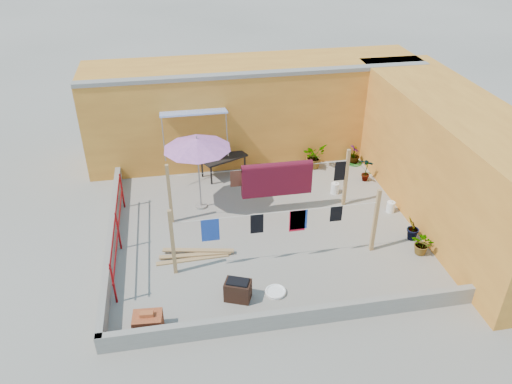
# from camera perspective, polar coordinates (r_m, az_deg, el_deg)

# --- Properties ---
(ground) EXTENTS (80.00, 80.00, 0.00)m
(ground) POSITION_cam_1_polar(r_m,az_deg,el_deg) (13.71, 1.09, -4.20)
(ground) COLOR #9E998E
(ground) RESTS_ON ground
(wall_back) EXTENTS (11.00, 3.27, 3.21)m
(wall_back) POSITION_cam_1_polar(r_m,az_deg,el_deg) (17.09, -0.29, 9.48)
(wall_back) COLOR orange
(wall_back) RESTS_ON ground
(wall_right) EXTENTS (2.40, 9.00, 3.20)m
(wall_right) POSITION_cam_1_polar(r_m,az_deg,el_deg) (14.68, 21.53, 3.30)
(wall_right) COLOR orange
(wall_right) RESTS_ON ground
(parapet_front) EXTENTS (8.30, 0.16, 0.44)m
(parapet_front) POSITION_cam_1_polar(r_m,az_deg,el_deg) (10.91, 4.87, -14.04)
(parapet_front) COLOR gray
(parapet_front) RESTS_ON ground
(parapet_left) EXTENTS (0.16, 7.30, 0.44)m
(parapet_left) POSITION_cam_1_polar(r_m,az_deg,el_deg) (13.52, -16.19, -5.07)
(parapet_left) COLOR gray
(parapet_left) RESTS_ON ground
(red_railing) EXTENTS (0.05, 4.20, 1.10)m
(red_railing) POSITION_cam_1_polar(r_m,az_deg,el_deg) (13.05, -15.56, -3.72)
(red_railing) COLOR maroon
(red_railing) RESTS_ON ground
(clothesline_rig) EXTENTS (5.09, 2.35, 1.80)m
(clothesline_rig) POSITION_cam_1_polar(r_m,az_deg,el_deg) (13.69, 2.29, 0.87)
(clothesline_rig) COLOR tan
(clothesline_rig) RESTS_ON ground
(patio_umbrella) EXTENTS (1.97, 1.97, 2.27)m
(patio_umbrella) POSITION_cam_1_polar(r_m,az_deg,el_deg) (13.71, -6.76, 5.46)
(patio_umbrella) COLOR gray
(patio_umbrella) RESTS_ON ground
(outdoor_table) EXTENTS (1.61, 1.26, 0.68)m
(outdoor_table) POSITION_cam_1_polar(r_m,az_deg,el_deg) (16.00, -3.76, 3.88)
(outdoor_table) COLOR black
(outdoor_table) RESTS_ON ground
(brick_stack) EXTENTS (0.64, 0.49, 0.53)m
(brick_stack) POSITION_cam_1_polar(r_m,az_deg,el_deg) (10.97, -12.23, -14.44)
(brick_stack) COLOR #9F4224
(brick_stack) RESTS_ON ground
(lumber_pile) EXTENTS (1.97, 0.57, 0.12)m
(lumber_pile) POSITION_cam_1_polar(r_m,az_deg,el_deg) (12.79, -6.94, -7.13)
(lumber_pile) COLOR tan
(lumber_pile) RESTS_ON ground
(brazier) EXTENTS (0.68, 0.57, 0.52)m
(brazier) POSITION_cam_1_polar(r_m,az_deg,el_deg) (11.43, -2.09, -11.13)
(brazier) COLOR #311B13
(brazier) RESTS_ON ground
(white_basin) EXTENTS (0.49, 0.49, 0.08)m
(white_basin) POSITION_cam_1_polar(r_m,az_deg,el_deg) (11.70, 2.25, -11.32)
(white_basin) COLOR white
(white_basin) RESTS_ON ground
(water_jug_a) EXTENTS (0.24, 0.24, 0.37)m
(water_jug_a) POSITION_cam_1_polar(r_m,az_deg,el_deg) (14.83, 15.13, -1.65)
(water_jug_a) COLOR white
(water_jug_a) RESTS_ON ground
(water_jug_b) EXTENTS (0.25, 0.25, 0.39)m
(water_jug_b) POSITION_cam_1_polar(r_m,az_deg,el_deg) (15.38, 9.00, 0.44)
(water_jug_b) COLOR white
(water_jug_b) RESTS_ON ground
(green_hose) EXTENTS (0.51, 0.51, 0.08)m
(green_hose) POSITION_cam_1_polar(r_m,az_deg,el_deg) (17.26, 11.15, 3.33)
(green_hose) COLOR #1D7319
(green_hose) RESTS_ON ground
(plant_back_a) EXTENTS (0.98, 0.96, 0.83)m
(plant_back_a) POSITION_cam_1_polar(r_m,az_deg,el_deg) (16.64, 6.64, 4.12)
(plant_back_a) COLOR #21611B
(plant_back_a) RESTS_ON ground
(plant_back_b) EXTENTS (0.44, 0.44, 0.67)m
(plant_back_b) POSITION_cam_1_polar(r_m,az_deg,el_deg) (17.11, 11.13, 4.21)
(plant_back_b) COLOR #21611B
(plant_back_b) RESTS_ON ground
(plant_right_a) EXTENTS (0.51, 0.49, 0.80)m
(plant_right_a) POSITION_cam_1_polar(r_m,az_deg,el_deg) (16.11, 12.51, 2.53)
(plant_right_a) COLOR #21611B
(plant_right_a) RESTS_ON ground
(plant_right_b) EXTENTS (0.51, 0.51, 0.73)m
(plant_right_b) POSITION_cam_1_polar(r_m,az_deg,el_deg) (13.72, 17.48, -3.99)
(plant_right_b) COLOR #21611B
(plant_right_b) RESTS_ON ground
(plant_right_c) EXTENTS (0.73, 0.73, 0.62)m
(plant_right_c) POSITION_cam_1_polar(r_m,az_deg,el_deg) (13.33, 18.54, -5.63)
(plant_right_c) COLOR #21611B
(plant_right_c) RESTS_ON ground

